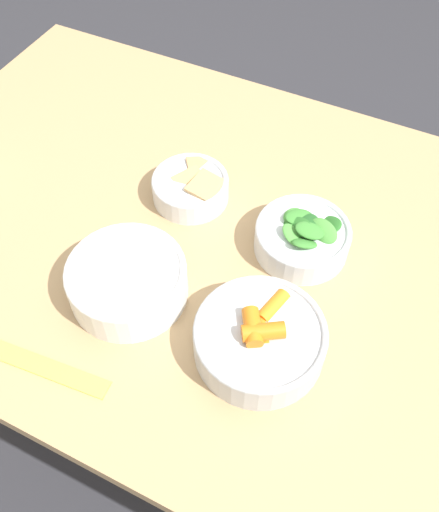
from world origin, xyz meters
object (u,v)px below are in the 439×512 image
at_px(bowl_greens, 303,236).
at_px(bowl_beans_hotdog, 128,281).
at_px(bowl_carrots, 260,338).
at_px(bowl_cookies, 191,187).
at_px(ruler, 26,360).

distance_m(bowl_greens, bowl_beans_hotdog, 0.28).
xyz_separation_m(bowl_carrots, bowl_cookies, (0.23, -0.22, -0.01)).
bearing_deg(ruler, bowl_carrots, -150.71).
xyz_separation_m(bowl_carrots, bowl_beans_hotdog, (0.22, -0.00, -0.00)).
xyz_separation_m(bowl_beans_hotdog, ruler, (0.07, 0.16, -0.03)).
xyz_separation_m(bowl_beans_hotdog, bowl_cookies, (0.01, -0.22, -0.00)).
bearing_deg(bowl_greens, ruler, 52.64).
relative_size(bowl_greens, ruler, 0.59).
distance_m(bowl_beans_hotdog, ruler, 0.18).
height_order(bowl_carrots, bowl_cookies, bowl_carrots).
bearing_deg(bowl_cookies, bowl_greens, 174.28).
bearing_deg(bowl_cookies, ruler, 80.79).
bearing_deg(bowl_beans_hotdog, bowl_cookies, -87.60).
bearing_deg(bowl_beans_hotdog, bowl_greens, -135.96).
bearing_deg(bowl_cookies, bowl_carrots, 135.65).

